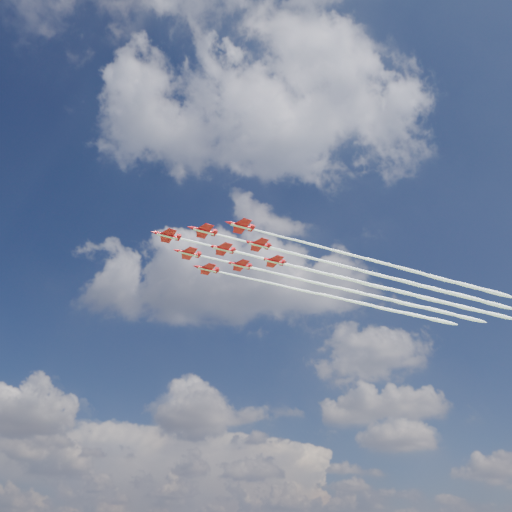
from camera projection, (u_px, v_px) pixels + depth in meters
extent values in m
cylinder|color=red|center=(167.00, 235.00, 150.02)|extent=(6.41, 4.36, 0.95)
cone|color=red|center=(153.00, 232.00, 148.44)|extent=(1.97, 1.70, 0.95)
cone|color=red|center=(180.00, 239.00, 151.50)|extent=(1.55, 1.40, 0.86)
ellipsoid|color=black|center=(162.00, 233.00, 149.59)|extent=(1.94, 1.60, 0.62)
cube|color=red|center=(169.00, 236.00, 150.16)|extent=(6.44, 8.23, 0.12)
cube|color=red|center=(178.00, 238.00, 151.28)|extent=(2.63, 3.29, 0.10)
cube|color=red|center=(179.00, 236.00, 151.74)|extent=(1.25, 0.81, 1.55)
cube|color=silver|center=(167.00, 237.00, 149.80)|extent=(5.95, 3.99, 0.10)
cylinder|color=red|center=(204.00, 231.00, 147.81)|extent=(6.41, 4.36, 0.95)
cone|color=red|center=(190.00, 227.00, 146.23)|extent=(1.97, 1.70, 0.95)
cone|color=red|center=(216.00, 234.00, 149.29)|extent=(1.55, 1.40, 0.86)
ellipsoid|color=black|center=(198.00, 228.00, 147.38)|extent=(1.94, 1.60, 0.62)
cube|color=red|center=(205.00, 231.00, 147.95)|extent=(6.44, 8.23, 0.12)
cube|color=red|center=(214.00, 233.00, 149.07)|extent=(2.63, 3.29, 0.10)
cube|color=red|center=(215.00, 231.00, 149.53)|extent=(1.25, 0.81, 1.55)
cube|color=silver|center=(203.00, 232.00, 147.59)|extent=(5.95, 3.99, 0.10)
cylinder|color=red|center=(188.00, 253.00, 158.82)|extent=(6.41, 4.36, 0.95)
cone|color=red|center=(175.00, 250.00, 157.24)|extent=(1.97, 1.70, 0.95)
cone|color=red|center=(200.00, 256.00, 160.30)|extent=(1.55, 1.40, 0.86)
ellipsoid|color=black|center=(183.00, 251.00, 158.38)|extent=(1.94, 1.60, 0.62)
cube|color=red|center=(189.00, 254.00, 158.95)|extent=(6.44, 8.23, 0.12)
cube|color=red|center=(198.00, 255.00, 160.08)|extent=(2.63, 3.29, 0.10)
cube|color=red|center=(199.00, 254.00, 160.54)|extent=(1.25, 0.81, 1.55)
cube|color=silver|center=(188.00, 254.00, 158.60)|extent=(5.95, 3.99, 0.10)
cylinder|color=red|center=(241.00, 226.00, 145.60)|extent=(6.41, 4.36, 0.95)
cone|color=red|center=(227.00, 222.00, 144.02)|extent=(1.97, 1.70, 0.95)
cone|color=red|center=(253.00, 229.00, 147.08)|extent=(1.55, 1.40, 0.86)
ellipsoid|color=black|center=(236.00, 223.00, 145.17)|extent=(1.94, 1.60, 0.62)
cube|color=red|center=(242.00, 226.00, 145.74)|extent=(6.44, 8.23, 0.12)
cube|color=red|center=(252.00, 229.00, 146.86)|extent=(2.63, 3.29, 0.10)
cube|color=red|center=(252.00, 227.00, 147.32)|extent=(1.25, 0.81, 1.55)
cube|color=silver|center=(241.00, 227.00, 145.38)|extent=(5.95, 3.99, 0.10)
cylinder|color=red|center=(223.00, 249.00, 156.61)|extent=(6.41, 4.36, 0.95)
cone|color=red|center=(210.00, 246.00, 155.03)|extent=(1.97, 1.70, 0.95)
cone|color=red|center=(235.00, 252.00, 158.09)|extent=(1.55, 1.40, 0.86)
ellipsoid|color=black|center=(218.00, 247.00, 156.17)|extent=(1.94, 1.60, 0.62)
cube|color=red|center=(224.00, 249.00, 156.74)|extent=(6.44, 8.23, 0.12)
cube|color=red|center=(233.00, 251.00, 157.87)|extent=(2.63, 3.29, 0.10)
cube|color=red|center=(233.00, 249.00, 158.33)|extent=(1.25, 0.81, 1.55)
cube|color=silver|center=(223.00, 250.00, 156.39)|extent=(5.95, 3.99, 0.10)
cylinder|color=red|center=(207.00, 269.00, 167.61)|extent=(6.41, 4.36, 0.95)
cone|color=red|center=(195.00, 266.00, 166.03)|extent=(1.97, 1.70, 0.95)
cone|color=red|center=(218.00, 271.00, 169.10)|extent=(1.55, 1.40, 0.86)
ellipsoid|color=black|center=(202.00, 267.00, 167.18)|extent=(1.94, 1.60, 0.62)
cube|color=red|center=(208.00, 269.00, 167.75)|extent=(6.44, 8.23, 0.12)
cube|color=red|center=(217.00, 271.00, 168.88)|extent=(2.63, 3.29, 0.10)
cube|color=red|center=(217.00, 269.00, 169.34)|extent=(1.25, 0.81, 1.55)
cube|color=silver|center=(207.00, 270.00, 167.39)|extent=(5.95, 3.99, 0.10)
cylinder|color=red|center=(258.00, 244.00, 154.40)|extent=(6.41, 4.36, 0.95)
cone|color=red|center=(246.00, 241.00, 152.82)|extent=(1.97, 1.70, 0.95)
cone|color=red|center=(270.00, 247.00, 155.88)|extent=(1.55, 1.40, 0.86)
ellipsoid|color=black|center=(253.00, 242.00, 153.96)|extent=(1.94, 1.60, 0.62)
cube|color=red|center=(260.00, 245.00, 154.53)|extent=(6.44, 8.23, 0.12)
cube|color=red|center=(268.00, 247.00, 155.66)|extent=(2.63, 3.29, 0.10)
cube|color=red|center=(269.00, 245.00, 156.12)|extent=(1.25, 0.81, 1.55)
cube|color=silver|center=(258.00, 246.00, 154.18)|extent=(5.95, 3.99, 0.10)
cylinder|color=red|center=(240.00, 265.00, 165.40)|extent=(6.41, 4.36, 0.95)
cone|color=red|center=(228.00, 262.00, 163.82)|extent=(1.97, 1.70, 0.95)
cone|color=red|center=(251.00, 268.00, 166.89)|extent=(1.55, 1.40, 0.86)
ellipsoid|color=black|center=(235.00, 263.00, 164.97)|extent=(1.94, 1.60, 0.62)
cube|color=red|center=(241.00, 265.00, 165.54)|extent=(6.44, 8.23, 0.12)
cube|color=red|center=(249.00, 267.00, 166.67)|extent=(2.63, 3.29, 0.10)
cube|color=red|center=(250.00, 265.00, 167.13)|extent=(1.25, 0.81, 1.55)
cube|color=silver|center=(240.00, 266.00, 165.18)|extent=(5.95, 3.99, 0.10)
cylinder|color=red|center=(274.00, 261.00, 163.19)|extent=(6.41, 4.36, 0.95)
cone|color=red|center=(262.00, 258.00, 161.61)|extent=(1.97, 1.70, 0.95)
cone|color=red|center=(285.00, 264.00, 164.68)|extent=(1.55, 1.40, 0.86)
ellipsoid|color=black|center=(269.00, 259.00, 162.76)|extent=(1.94, 1.60, 0.62)
cube|color=red|center=(275.00, 262.00, 163.33)|extent=(6.44, 8.23, 0.12)
cube|color=red|center=(283.00, 263.00, 164.46)|extent=(2.63, 3.29, 0.10)
cube|color=red|center=(283.00, 261.00, 164.92)|extent=(1.25, 0.81, 1.55)
cube|color=silver|center=(274.00, 262.00, 162.97)|extent=(5.95, 3.99, 0.10)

